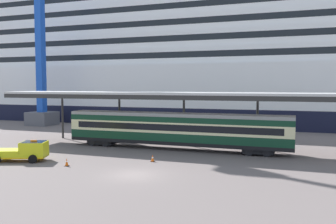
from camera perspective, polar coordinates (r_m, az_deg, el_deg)
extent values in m
plane|color=#675C5A|center=(30.05, -5.24, -9.73)|extent=(400.00, 400.00, 0.00)
cube|color=black|center=(79.11, 1.64, 0.13)|extent=(136.45, 30.65, 3.28)
cube|color=white|center=(78.91, 1.64, 4.10)|extent=(136.45, 30.65, 7.66)
cube|color=white|center=(79.08, 1.65, 7.95)|extent=(125.54, 28.19, 2.95)
cube|color=black|center=(65.91, -2.15, 8.83)|extent=(120.08, 0.12, 1.06)
cube|color=white|center=(79.33, 1.66, 10.08)|extent=(120.52, 27.07, 2.95)
cube|color=black|center=(66.73, -1.98, 11.32)|extent=(115.28, 0.12, 1.06)
cube|color=white|center=(79.69, 1.66, 12.19)|extent=(115.49, 25.94, 2.95)
cube|color=black|center=(67.68, -1.80, 13.75)|extent=(110.47, 0.12, 1.06)
cube|color=white|center=(80.15, 1.67, 14.28)|extent=(110.47, 24.81, 2.95)
cube|color=black|center=(68.75, -1.63, 16.11)|extent=(105.67, 0.12, 1.06)
cube|color=white|center=(80.73, 1.67, 16.35)|extent=(105.45, 23.68, 2.95)
cube|color=#B8B8B8|center=(41.31, 1.38, 2.92)|extent=(43.41, 6.31, 0.25)
cube|color=#292929|center=(38.44, -0.04, 2.27)|extent=(43.41, 0.20, 0.50)
cylinder|color=#292929|center=(51.92, -16.15, -0.54)|extent=(0.28, 0.28, 6.19)
cylinder|color=#292929|center=(47.39, -7.60, -0.85)|extent=(0.28, 0.28, 6.19)
cylinder|color=#292929|center=(44.12, 2.49, -1.19)|extent=(0.28, 0.28, 6.19)
cylinder|color=#292929|center=(42.40, 13.78, -1.52)|extent=(0.28, 0.28, 6.19)
cube|color=black|center=(41.32, 1.15, -4.69)|extent=(25.57, 2.80, 0.40)
cube|color=#0F3823|center=(41.23, 1.15, -3.80)|extent=(25.57, 2.80, 0.90)
cube|color=beige|center=(41.09, 1.15, -2.35)|extent=(25.57, 2.80, 1.20)
cube|color=black|center=(39.80, 0.53, -2.49)|extent=(23.52, 0.08, 0.72)
cube|color=#0F3823|center=(41.00, 1.16, -1.10)|extent=(25.57, 2.80, 0.60)
cube|color=#979797|center=(40.96, 1.16, -0.43)|extent=(25.57, 2.69, 0.36)
cube|color=black|center=(45.11, -10.05, -4.52)|extent=(3.20, 2.35, 0.50)
cylinder|color=black|center=(44.57, -11.81, -4.69)|extent=(0.84, 0.12, 0.84)
cylinder|color=black|center=(43.66, -9.78, -4.84)|extent=(0.84, 0.12, 0.84)
cube|color=black|center=(39.50, 13.99, -5.81)|extent=(3.20, 2.35, 0.50)
cylinder|color=black|center=(38.45, 12.47, -6.11)|extent=(0.84, 0.12, 0.84)
cylinder|color=black|center=(38.27, 15.16, -6.20)|extent=(0.84, 0.12, 0.84)
cube|color=yellow|center=(37.78, -22.30, -6.26)|extent=(5.57, 3.77, 0.36)
cube|color=#F2B20C|center=(37.80, -22.29, -6.45)|extent=(5.58, 3.79, 0.12)
cube|color=yellow|center=(37.18, -20.22, -5.22)|extent=(2.83, 2.63, 1.10)
cube|color=#19232D|center=(37.12, -20.23, -4.69)|extent=(2.61, 2.47, 0.44)
cube|color=orange|center=(37.08, -20.24, -4.26)|extent=(0.59, 0.39, 0.16)
cube|color=yellow|center=(38.09, -23.79, -5.67)|extent=(3.41, 2.85, 0.36)
cylinder|color=black|center=(38.21, -19.41, -6.34)|extent=(0.84, 0.53, 0.80)
cylinder|color=black|center=(36.34, -20.36, -6.90)|extent=(0.84, 0.53, 0.80)
cylinder|color=black|center=(39.33, -24.07, -6.17)|extent=(0.84, 0.53, 0.80)
cube|color=black|center=(34.24, -15.53, -8.11)|extent=(0.36, 0.36, 0.04)
cone|color=#EA590F|center=(34.17, -15.55, -7.50)|extent=(0.30, 0.30, 0.70)
cylinder|color=white|center=(34.16, -15.55, -7.44)|extent=(0.17, 0.17, 0.10)
cube|color=black|center=(34.91, -2.42, -7.72)|extent=(0.36, 0.36, 0.04)
cone|color=#EA590F|center=(34.85, -2.42, -7.18)|extent=(0.30, 0.30, 0.63)
cylinder|color=white|center=(34.84, -2.42, -7.13)|extent=(0.17, 0.17, 0.09)
cube|color=#595960|center=(70.35, -19.05, -0.96)|extent=(4.40, 4.40, 2.40)
cube|color=blue|center=(71.64, -19.47, 15.88)|extent=(1.30, 1.30, 39.27)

